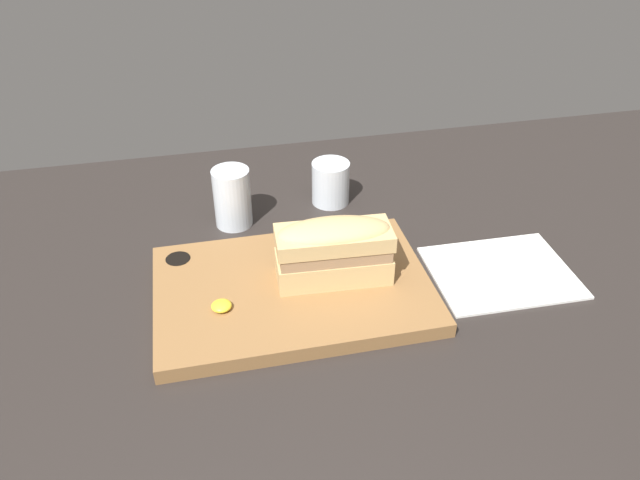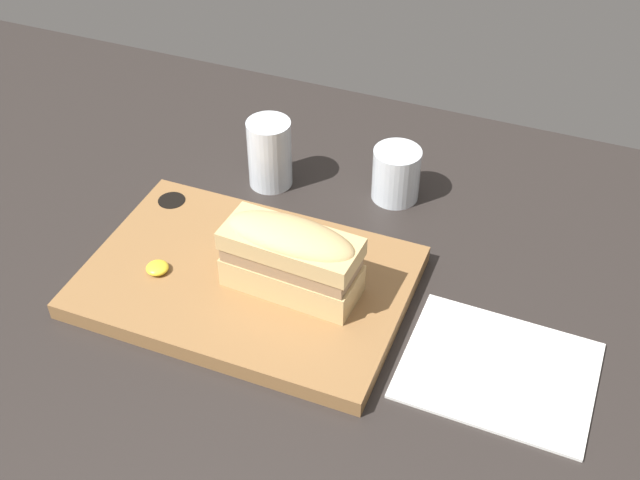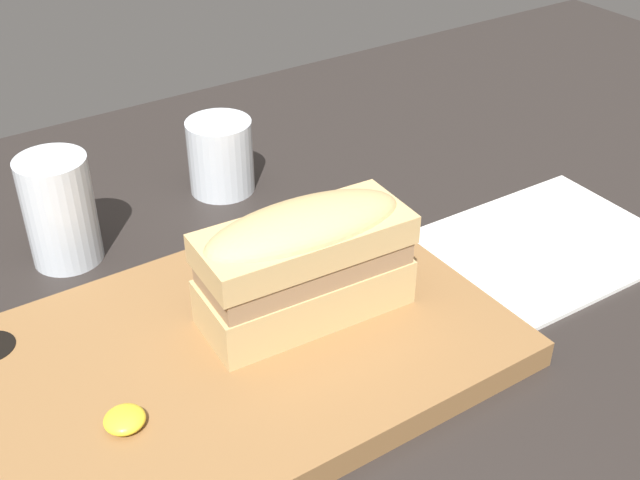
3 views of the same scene
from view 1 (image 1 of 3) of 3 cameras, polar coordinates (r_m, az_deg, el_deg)
name	(u,v)px [view 1 (image 1 of 3)]	position (r cm, az deg, el deg)	size (l,w,h in cm)	color
dining_table	(317,313)	(86.16, -0.28, -6.70)	(172.98, 101.63, 2.00)	#282321
serving_board	(292,289)	(86.92, -2.57, -4.51)	(37.72, 25.62, 2.21)	olive
sandwich	(334,248)	(84.29, 1.26, -0.74)	(16.01, 7.30, 9.25)	tan
mustard_dollop	(222,306)	(82.62, -8.99, -5.98)	(2.69, 2.69, 1.08)	yellow
water_glass	(233,201)	(101.13, -7.99, 3.55)	(6.01, 6.01, 9.76)	silver
wine_glass	(331,183)	(106.51, 0.97, 5.19)	(6.42, 6.42, 7.38)	silver
napkin	(501,272)	(95.06, 16.21, -2.85)	(20.56, 16.53, 0.40)	white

